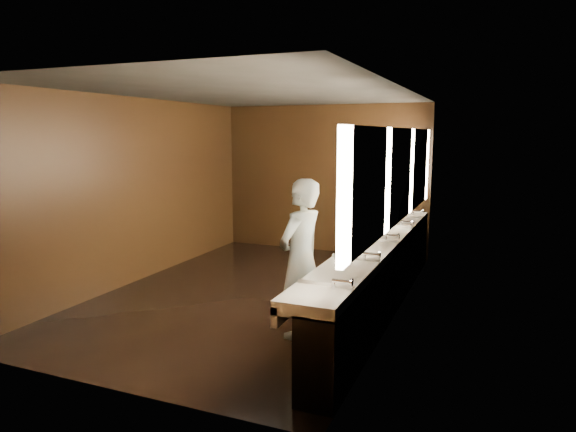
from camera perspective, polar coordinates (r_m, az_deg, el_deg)
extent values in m
plane|color=black|center=(7.42, -3.55, -8.58)|extent=(6.00, 6.00, 0.00)
cube|color=#2D2D2B|center=(7.09, -3.77, 13.51)|extent=(4.00, 6.00, 0.02)
cube|color=black|center=(9.89, 4.02, 4.14)|extent=(4.00, 0.02, 2.80)
cube|color=black|center=(4.65, -20.12, -2.02)|extent=(4.00, 0.02, 2.80)
cube|color=black|center=(8.20, -16.33, 2.77)|extent=(0.02, 6.00, 2.80)
cube|color=black|center=(6.50, 12.39, 1.36)|extent=(0.02, 6.00, 2.80)
cube|color=black|center=(6.74, 10.58, -6.97)|extent=(0.36, 5.40, 0.81)
cube|color=white|center=(6.65, 9.89, -3.21)|extent=(0.55, 5.40, 0.12)
cube|color=white|center=(6.72, 7.83, -3.73)|extent=(0.06, 5.40, 0.18)
cylinder|color=silver|center=(4.50, 6.06, -7.24)|extent=(0.18, 0.04, 0.04)
cylinder|color=silver|center=(5.53, 9.30, -4.21)|extent=(0.18, 0.04, 0.04)
cylinder|color=silver|center=(6.58, 11.50, -2.14)|extent=(0.18, 0.04, 0.04)
cylinder|color=silver|center=(7.65, 13.08, -0.63)|extent=(0.18, 0.04, 0.04)
cylinder|color=silver|center=(8.73, 14.27, 0.50)|extent=(0.18, 0.04, 0.04)
cube|color=#FBE3BE|center=(4.14, 6.25, 2.08)|extent=(0.06, 0.22, 1.15)
cube|color=white|center=(4.91, 9.04, 3.11)|extent=(0.03, 1.32, 1.15)
cube|color=#FBE3BE|center=(5.69, 10.78, 3.87)|extent=(0.06, 0.23, 1.15)
cube|color=white|center=(6.47, 12.36, 4.44)|extent=(0.03, 1.32, 1.15)
cube|color=#FBE3BE|center=(7.26, 13.37, 4.89)|extent=(0.06, 0.23, 1.15)
cube|color=white|center=(8.04, 14.39, 5.24)|extent=(0.03, 1.32, 1.15)
cube|color=#FBE3BE|center=(8.84, 15.04, 5.53)|extent=(0.06, 0.22, 1.15)
imported|color=#8CB8D1|center=(5.69, 1.43, -4.75)|extent=(0.58, 0.74, 1.78)
cylinder|color=black|center=(5.05, 3.01, -13.50)|extent=(0.53, 0.53, 0.62)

